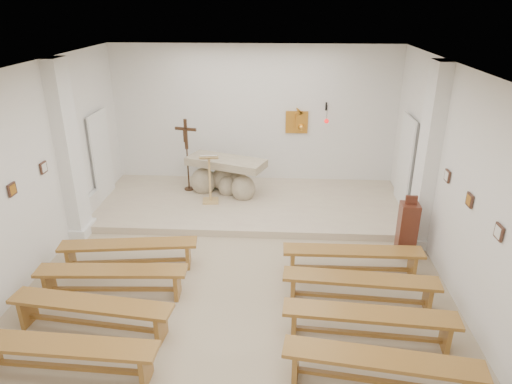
# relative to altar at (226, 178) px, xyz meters

# --- Properties ---
(ground) EXTENTS (7.00, 10.00, 0.00)m
(ground) POSITION_rel_altar_xyz_m (0.62, -3.95, -0.52)
(ground) COLOR tan
(ground) RESTS_ON ground
(wall_left) EXTENTS (0.02, 10.00, 3.50)m
(wall_left) POSITION_rel_altar_xyz_m (-2.87, -3.95, 1.23)
(wall_left) COLOR silver
(wall_left) RESTS_ON ground
(wall_right) EXTENTS (0.02, 10.00, 3.50)m
(wall_right) POSITION_rel_altar_xyz_m (4.11, -3.95, 1.23)
(wall_right) COLOR silver
(wall_right) RESTS_ON ground
(wall_back) EXTENTS (7.00, 0.02, 3.50)m
(wall_back) POSITION_rel_altar_xyz_m (0.62, 1.04, 1.23)
(wall_back) COLOR silver
(wall_back) RESTS_ON ground
(ceiling) EXTENTS (7.00, 10.00, 0.02)m
(ceiling) POSITION_rel_altar_xyz_m (0.62, -3.95, 2.97)
(ceiling) COLOR silver
(ceiling) RESTS_ON wall_back
(sanctuary_platform) EXTENTS (6.98, 3.00, 0.15)m
(sanctuary_platform) POSITION_rel_altar_xyz_m (0.62, -0.45, -0.44)
(sanctuary_platform) COLOR #C5B898
(sanctuary_platform) RESTS_ON ground
(pilaster_left) EXTENTS (0.26, 0.55, 3.50)m
(pilaster_left) POSITION_rel_altar_xyz_m (-2.75, -1.95, 1.23)
(pilaster_left) COLOR white
(pilaster_left) RESTS_ON ground
(pilaster_right) EXTENTS (0.26, 0.55, 3.50)m
(pilaster_right) POSITION_rel_altar_xyz_m (3.99, -1.95, 1.23)
(pilaster_right) COLOR white
(pilaster_right) RESTS_ON ground
(gold_wall_relief) EXTENTS (0.55, 0.04, 0.55)m
(gold_wall_relief) POSITION_rel_altar_xyz_m (1.67, 1.01, 1.13)
(gold_wall_relief) COLOR gold
(gold_wall_relief) RESTS_ON wall_back
(sanctuary_lamp) EXTENTS (0.11, 0.36, 0.44)m
(sanctuary_lamp) POSITION_rel_altar_xyz_m (2.37, 0.76, 1.29)
(sanctuary_lamp) COLOR black
(sanctuary_lamp) RESTS_ON wall_back
(station_frame_left_mid) EXTENTS (0.03, 0.20, 0.20)m
(station_frame_left_mid) POSITION_rel_altar_xyz_m (-2.85, -3.75, 1.20)
(station_frame_left_mid) COLOR #42271D
(station_frame_left_mid) RESTS_ON wall_left
(station_frame_left_rear) EXTENTS (0.03, 0.20, 0.20)m
(station_frame_left_rear) POSITION_rel_altar_xyz_m (-2.85, -2.75, 1.20)
(station_frame_left_rear) COLOR #42271D
(station_frame_left_rear) RESTS_ON wall_left
(station_frame_right_front) EXTENTS (0.03, 0.20, 0.20)m
(station_frame_right_front) POSITION_rel_altar_xyz_m (4.09, -4.75, 1.20)
(station_frame_right_front) COLOR #42271D
(station_frame_right_front) RESTS_ON wall_right
(station_frame_right_mid) EXTENTS (0.03, 0.20, 0.20)m
(station_frame_right_mid) POSITION_rel_altar_xyz_m (4.09, -3.75, 1.20)
(station_frame_right_mid) COLOR #42271D
(station_frame_right_mid) RESTS_ON wall_right
(station_frame_right_rear) EXTENTS (0.03, 0.20, 0.20)m
(station_frame_right_rear) POSITION_rel_altar_xyz_m (4.09, -2.75, 1.20)
(station_frame_right_rear) COLOR #42271D
(station_frame_right_rear) RESTS_ON wall_right
(radiator_left) EXTENTS (0.10, 0.85, 0.52)m
(radiator_left) POSITION_rel_altar_xyz_m (-2.81, -1.25, -0.25)
(radiator_left) COLOR silver
(radiator_left) RESTS_ON ground
(radiator_right) EXTENTS (0.10, 0.85, 0.52)m
(radiator_right) POSITION_rel_altar_xyz_m (4.05, -1.25, -0.25)
(radiator_right) COLOR silver
(radiator_right) RESTS_ON ground
(altar) EXTENTS (1.98, 1.32, 0.95)m
(altar) POSITION_rel_altar_xyz_m (0.00, 0.00, 0.00)
(altar) COLOR tan
(altar) RESTS_ON sanctuary_platform
(lectern) EXTENTS (0.46, 0.41, 1.18)m
(lectern) POSITION_rel_altar_xyz_m (-0.29, -0.56, 0.22)
(lectern) COLOR tan
(lectern) RESTS_ON sanctuary_platform
(crucifix_stand) EXTENTS (0.52, 0.23, 1.75)m
(crucifix_stand) POSITION_rel_altar_xyz_m (-0.93, 0.15, 0.65)
(crucifix_stand) COLOR #3E2613
(crucifix_stand) RESTS_ON sanctuary_platform
(potted_plant) EXTENTS (0.52, 0.47, 0.51)m
(potted_plant) POSITION_rel_altar_xyz_m (-0.38, 0.25, -0.11)
(potted_plant) COLOR #2A5522
(potted_plant) RESTS_ON sanctuary_platform
(donation_pedestal) EXTENTS (0.34, 0.34, 1.22)m
(donation_pedestal) POSITION_rel_altar_xyz_m (3.66, -2.44, 0.02)
(donation_pedestal) COLOR #532317
(donation_pedestal) RESTS_ON ground
(bench_left_front) EXTENTS (2.41, 0.67, 0.50)m
(bench_left_front) POSITION_rel_altar_xyz_m (-1.33, -3.18, -0.14)
(bench_left_front) COLOR olive
(bench_left_front) RESTS_ON ground
(bench_right_front) EXTENTS (2.39, 0.40, 0.50)m
(bench_right_front) POSITION_rel_altar_xyz_m (2.58, -3.18, -0.14)
(bench_right_front) COLOR olive
(bench_right_front) RESTS_ON ground
(bench_left_second) EXTENTS (2.40, 0.51, 0.50)m
(bench_left_second) POSITION_rel_altar_xyz_m (-1.33, -4.03, -0.14)
(bench_left_second) COLOR olive
(bench_left_second) RESTS_ON ground
(bench_right_second) EXTENTS (2.40, 0.54, 0.50)m
(bench_right_second) POSITION_rel_altar_xyz_m (2.58, -4.03, -0.14)
(bench_right_second) COLOR olive
(bench_right_second) RESTS_ON ground
(bench_left_third) EXTENTS (2.41, 0.65, 0.50)m
(bench_left_third) POSITION_rel_altar_xyz_m (-1.33, -4.88, -0.14)
(bench_left_third) COLOR olive
(bench_left_third) RESTS_ON ground
(bench_right_third) EXTENTS (2.40, 0.56, 0.50)m
(bench_right_third) POSITION_rel_altar_xyz_m (2.58, -4.88, -0.14)
(bench_right_third) COLOR olive
(bench_right_third) RESTS_ON ground
(bench_left_fourth) EXTENTS (2.40, 0.47, 0.50)m
(bench_left_fourth) POSITION_rel_altar_xyz_m (-1.33, -5.73, -0.14)
(bench_left_fourth) COLOR olive
(bench_left_fourth) RESTS_ON ground
(bench_right_fourth) EXTENTS (2.41, 0.69, 0.50)m
(bench_right_fourth) POSITION_rel_altar_xyz_m (2.58, -5.73, -0.14)
(bench_right_fourth) COLOR olive
(bench_right_fourth) RESTS_ON ground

